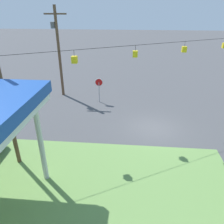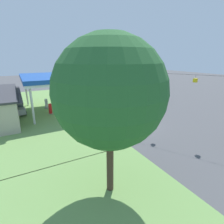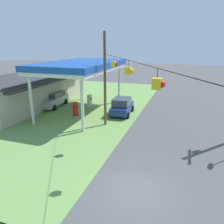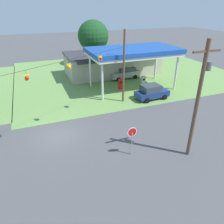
# 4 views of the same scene
# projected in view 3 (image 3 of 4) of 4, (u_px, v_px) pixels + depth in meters

# --- Properties ---
(ground_plane) EXTENTS (160.00, 160.00, 0.00)m
(ground_plane) POSITION_uv_depth(u_px,v_px,m) (135.00, 191.00, 11.57)
(ground_plane) COLOR #4C4C4F
(grass_verge_station_corner) EXTENTS (36.00, 28.00, 0.04)m
(grass_verge_station_corner) POSITION_uv_depth(u_px,v_px,m) (38.00, 102.00, 29.26)
(grass_verge_station_corner) COLOR #6B934C
(grass_verge_station_corner) RESTS_ON ground
(gas_station_canopy) EXTENTS (12.12, 6.68, 5.64)m
(gas_station_canopy) POSITION_uv_depth(u_px,v_px,m) (81.00, 66.00, 23.55)
(gas_station_canopy) COLOR silver
(gas_station_canopy) RESTS_ON ground
(gas_station_store) EXTENTS (15.63, 7.57, 3.74)m
(gas_station_store) POSITION_uv_depth(u_px,v_px,m) (27.00, 91.00, 26.90)
(gas_station_store) COLOR #B2A893
(gas_station_store) RESTS_ON ground
(fuel_pump_near) EXTENTS (0.71, 0.56, 1.59)m
(fuel_pump_near) POSITION_uv_depth(u_px,v_px,m) (75.00, 110.00, 23.22)
(fuel_pump_near) COLOR gray
(fuel_pump_near) RESTS_ON ground
(fuel_pump_far) EXTENTS (0.71, 0.56, 1.59)m
(fuel_pump_far) POSITION_uv_depth(u_px,v_px,m) (90.00, 102.00, 26.49)
(fuel_pump_far) COLOR gray
(fuel_pump_far) RESTS_ON ground
(car_at_pumps_front) EXTENTS (4.31, 2.30, 1.89)m
(car_at_pumps_front) POSITION_uv_depth(u_px,v_px,m) (122.00, 106.00, 23.92)
(car_at_pumps_front) COLOR navy
(car_at_pumps_front) RESTS_ON ground
(car_at_pumps_rear) EXTENTS (5.05, 2.44, 1.81)m
(car_at_pumps_rear) POSITION_uv_depth(u_px,v_px,m) (53.00, 99.00, 26.96)
(car_at_pumps_rear) COLOR #9E9EA3
(car_at_pumps_rear) RESTS_ON ground
(signal_span_gantry) EXTENTS (17.84, 10.24, 8.51)m
(signal_span_gantry) POSITION_uv_depth(u_px,v_px,m) (139.00, 107.00, 10.18)
(signal_span_gantry) COLOR brown
(signal_span_gantry) RESTS_ON ground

